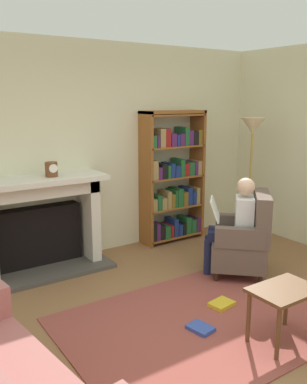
{
  "coord_description": "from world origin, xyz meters",
  "views": [
    {
      "loc": [
        -2.25,
        -2.33,
        2.0
      ],
      "look_at": [
        0.1,
        1.2,
        1.05
      ],
      "focal_mm": 39.17,
      "sensor_mm": 36.0,
      "label": 1
    }
  ],
  "objects_px": {
    "side_table": "(284,297)",
    "bookshelf": "(173,179)",
    "seated_reader": "(235,222)",
    "floor_lamp": "(252,137)",
    "mantel_clock": "(51,169)",
    "armchair_reading": "(245,239)",
    "fireplace": "(40,222)"
  },
  "relations": [
    {
      "from": "floor_lamp",
      "to": "armchair_reading",
      "type": "bearing_deg",
      "value": -138.17
    },
    {
      "from": "seated_reader",
      "to": "bookshelf",
      "type": "bearing_deg",
      "value": -142.24
    },
    {
      "from": "fireplace",
      "to": "mantel_clock",
      "type": "xyz_separation_m",
      "value": [
        0.13,
        -0.1,
        0.62
      ]
    },
    {
      "from": "side_table",
      "to": "seated_reader",
      "type": "bearing_deg",
      "value": 62.17
    },
    {
      "from": "mantel_clock",
      "to": "seated_reader",
      "type": "xyz_separation_m",
      "value": [
        1.68,
        -1.24,
        -0.6
      ]
    },
    {
      "from": "seated_reader",
      "to": "side_table",
      "type": "relative_size",
      "value": 2.04
    },
    {
      "from": "seated_reader",
      "to": "floor_lamp",
      "type": "relative_size",
      "value": 0.65
    },
    {
      "from": "mantel_clock",
      "to": "floor_lamp",
      "type": "distance_m",
      "value": 2.71
    },
    {
      "from": "side_table",
      "to": "floor_lamp",
      "type": "height_order",
      "value": "floor_lamp"
    },
    {
      "from": "fireplace",
      "to": "floor_lamp",
      "type": "bearing_deg",
      "value": -12.82
    },
    {
      "from": "fireplace",
      "to": "armchair_reading",
      "type": "distance_m",
      "value": 2.38
    },
    {
      "from": "floor_lamp",
      "to": "bookshelf",
      "type": "bearing_deg",
      "value": 141.55
    },
    {
      "from": "armchair_reading",
      "to": "side_table",
      "type": "xyz_separation_m",
      "value": [
        -0.75,
        -1.17,
        -0.02
      ]
    },
    {
      "from": "bookshelf",
      "to": "armchair_reading",
      "type": "relative_size",
      "value": 1.9
    },
    {
      "from": "fireplace",
      "to": "mantel_clock",
      "type": "bearing_deg",
      "value": -37.59
    },
    {
      "from": "fireplace",
      "to": "floor_lamp",
      "type": "distance_m",
      "value": 2.99
    },
    {
      "from": "seated_reader",
      "to": "floor_lamp",
      "type": "distance_m",
      "value": 1.48
    },
    {
      "from": "mantel_clock",
      "to": "bookshelf",
      "type": "relative_size",
      "value": 0.09
    },
    {
      "from": "mantel_clock",
      "to": "fireplace",
      "type": "bearing_deg",
      "value": 142.41
    },
    {
      "from": "bookshelf",
      "to": "seated_reader",
      "type": "xyz_separation_m",
      "value": [
        -0.13,
        -1.38,
        -0.27
      ]
    },
    {
      "from": "mantel_clock",
      "to": "armchair_reading",
      "type": "distance_m",
      "value": 2.34
    },
    {
      "from": "mantel_clock",
      "to": "side_table",
      "type": "height_order",
      "value": "mantel_clock"
    },
    {
      "from": "side_table",
      "to": "bookshelf",
      "type": "bearing_deg",
      "value": 73.23
    },
    {
      "from": "fireplace",
      "to": "seated_reader",
      "type": "distance_m",
      "value": 2.25
    },
    {
      "from": "fireplace",
      "to": "floor_lamp",
      "type": "height_order",
      "value": "floor_lamp"
    },
    {
      "from": "bookshelf",
      "to": "armchair_reading",
      "type": "bearing_deg",
      "value": -91.83
    },
    {
      "from": "floor_lamp",
      "to": "seated_reader",
      "type": "bearing_deg",
      "value": -143.75
    },
    {
      "from": "bookshelf",
      "to": "seated_reader",
      "type": "height_order",
      "value": "bookshelf"
    },
    {
      "from": "armchair_reading",
      "to": "bookshelf",
      "type": "bearing_deg",
      "value": -138.59
    },
    {
      "from": "mantel_clock",
      "to": "bookshelf",
      "type": "height_order",
      "value": "bookshelf"
    },
    {
      "from": "armchair_reading",
      "to": "floor_lamp",
      "type": "height_order",
      "value": "floor_lamp"
    },
    {
      "from": "mantel_clock",
      "to": "floor_lamp",
      "type": "relative_size",
      "value": 0.1
    }
  ]
}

